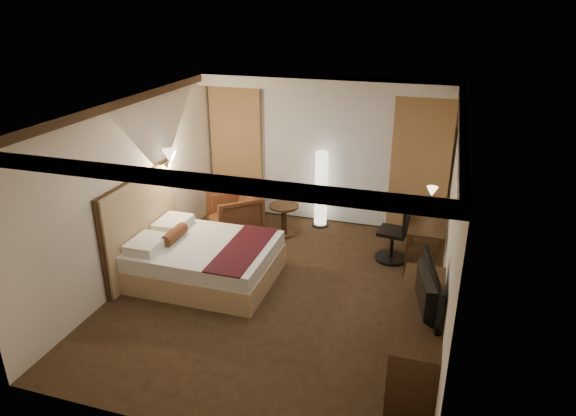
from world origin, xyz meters
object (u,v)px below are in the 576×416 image
(bed, at_px, (206,261))
(desk, at_px, (426,242))
(floor_lamp, at_px, (321,189))
(television, at_px, (421,280))
(dresser, at_px, (418,333))
(office_chair, at_px, (393,229))
(armchair, at_px, (234,211))
(side_table, at_px, (284,220))

(bed, height_order, desk, desk)
(floor_lamp, distance_m, desk, 2.17)
(television, bearing_deg, dresser, -101.47)
(floor_lamp, relative_size, desk, 1.15)
(bed, distance_m, office_chair, 2.98)
(armchair, relative_size, dresser, 0.44)
(armchair, xyz_separation_m, office_chair, (2.81, -0.18, 0.11))
(bed, xyz_separation_m, office_chair, (2.60, 1.44, 0.24))
(dresser, bearing_deg, television, 180.00)
(side_table, height_order, desk, desk)
(armchair, xyz_separation_m, side_table, (0.86, 0.20, -0.14))
(dresser, bearing_deg, desk, 91.15)
(office_chair, bearing_deg, dresser, -70.21)
(bed, distance_m, television, 3.39)
(dresser, bearing_deg, armchair, 142.23)
(floor_lamp, xyz_separation_m, television, (1.96, -3.40, 0.37))
(office_chair, height_order, television, television)
(dresser, height_order, television, television)
(dresser, relative_size, television, 1.74)
(television, bearing_deg, floor_lamp, 18.51)
(office_chair, bearing_deg, armchair, -177.05)
(television, bearing_deg, desk, -11.01)
(bed, distance_m, armchair, 1.63)
(floor_lamp, height_order, office_chair, floor_lamp)
(side_table, distance_m, desk, 2.49)
(bed, relative_size, side_table, 3.53)
(side_table, relative_size, television, 0.51)
(bed, xyz_separation_m, television, (3.14, -1.00, 0.79))
(bed, xyz_separation_m, floor_lamp, (1.18, 2.40, 0.42))
(dresser, bearing_deg, side_table, 131.76)
(desk, bearing_deg, floor_lamp, 154.87)
(bed, relative_size, dresser, 1.04)
(desk, relative_size, office_chair, 1.16)
(side_table, height_order, office_chair, office_chair)
(dresser, xyz_separation_m, television, (-0.03, 0.00, 0.70))
(side_table, bearing_deg, office_chair, -10.98)
(desk, height_order, office_chair, office_chair)
(dresser, distance_m, television, 0.70)
(side_table, xyz_separation_m, desk, (2.47, -0.33, 0.09))
(floor_lamp, bearing_deg, armchair, -150.52)
(desk, xyz_separation_m, dresser, (0.05, -2.49, 0.01))
(bed, xyz_separation_m, dresser, (3.17, -1.00, 0.08))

